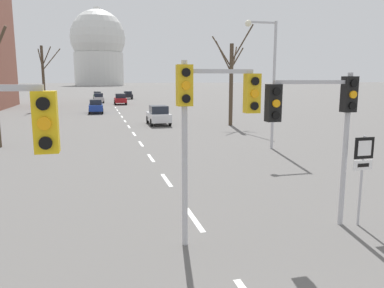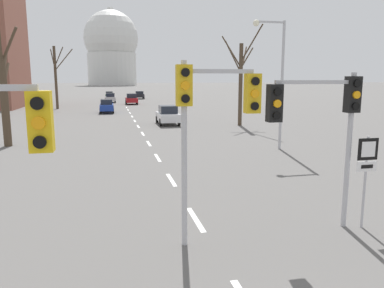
{
  "view_description": "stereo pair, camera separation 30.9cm",
  "coord_description": "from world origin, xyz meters",
  "px_view_note": "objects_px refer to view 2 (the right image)",
  "views": [
    {
      "loc": [
        -2.67,
        -2.12,
        4.11
      ],
      "look_at": [
        -0.41,
        6.74,
        2.52
      ],
      "focal_mm": 35.0,
      "sensor_mm": 36.0,
      "label": 1
    },
    {
      "loc": [
        -2.37,
        -2.19,
        4.11
      ],
      "look_at": [
        -0.41,
        6.74,
        2.52
      ],
      "focal_mm": 35.0,
      "sensor_mm": 36.0,
      "label": 2
    }
  ],
  "objects_px": {
    "traffic_signal_centre_tall": "(209,108)",
    "route_sign_post": "(366,166)",
    "sedan_near_left": "(110,98)",
    "sedan_distant_centre": "(132,99)",
    "sedan_far_right": "(107,106)",
    "sedan_near_right": "(139,95)",
    "traffic_signal_near_right": "(324,112)",
    "sedan_mid_centre": "(168,115)",
    "street_lamp_right": "(276,71)",
    "sedan_far_left": "(109,95)"
  },
  "relations": [
    {
      "from": "traffic_signal_centre_tall",
      "to": "route_sign_post",
      "type": "height_order",
      "value": "traffic_signal_centre_tall"
    },
    {
      "from": "sedan_near_left",
      "to": "sedan_distant_centre",
      "type": "bearing_deg",
      "value": -59.22
    },
    {
      "from": "traffic_signal_centre_tall",
      "to": "sedan_far_right",
      "type": "distance_m",
      "value": 38.7
    },
    {
      "from": "route_sign_post",
      "to": "sedan_near_right",
      "type": "xyz_separation_m",
      "value": [
        -0.71,
        70.27,
        -0.94
      ]
    },
    {
      "from": "traffic_signal_near_right",
      "to": "sedan_mid_centre",
      "type": "bearing_deg",
      "value": 90.93
    },
    {
      "from": "sedan_near_left",
      "to": "sedan_far_right",
      "type": "bearing_deg",
      "value": -91.47
    },
    {
      "from": "sedan_distant_centre",
      "to": "sedan_near_right",
      "type": "bearing_deg",
      "value": 81.3
    },
    {
      "from": "street_lamp_right",
      "to": "sedan_near_left",
      "type": "height_order",
      "value": "street_lamp_right"
    },
    {
      "from": "sedan_far_left",
      "to": "sedan_far_right",
      "type": "xyz_separation_m",
      "value": [
        -0.36,
        -32.45,
        0.04
      ]
    },
    {
      "from": "sedan_near_right",
      "to": "sedan_distant_centre",
      "type": "height_order",
      "value": "sedan_distant_centre"
    },
    {
      "from": "traffic_signal_centre_tall",
      "to": "sedan_mid_centre",
      "type": "bearing_deg",
      "value": 83.6
    },
    {
      "from": "sedan_far_left",
      "to": "sedan_far_right",
      "type": "height_order",
      "value": "sedan_far_right"
    },
    {
      "from": "sedan_mid_centre",
      "to": "sedan_far_right",
      "type": "xyz_separation_m",
      "value": [
        -5.5,
        13.56,
        -0.03
      ]
    },
    {
      "from": "traffic_signal_centre_tall",
      "to": "street_lamp_right",
      "type": "distance_m",
      "value": 13.6
    },
    {
      "from": "sedan_near_left",
      "to": "sedan_far_left",
      "type": "height_order",
      "value": "sedan_near_left"
    },
    {
      "from": "route_sign_post",
      "to": "sedan_mid_centre",
      "type": "distance_m",
      "value": 25.01
    },
    {
      "from": "traffic_signal_near_right",
      "to": "street_lamp_right",
      "type": "xyz_separation_m",
      "value": [
        3.87,
        11.35,
        1.31
      ]
    },
    {
      "from": "sedan_mid_centre",
      "to": "sedan_far_left",
      "type": "height_order",
      "value": "sedan_mid_centre"
    },
    {
      "from": "street_lamp_right",
      "to": "sedan_near_left",
      "type": "xyz_separation_m",
      "value": [
        -9.24,
        47.54,
        -3.72
      ]
    },
    {
      "from": "sedan_distant_centre",
      "to": "traffic_signal_centre_tall",
      "type": "bearing_deg",
      "value": -91.27
    },
    {
      "from": "street_lamp_right",
      "to": "sedan_mid_centre",
      "type": "relative_size",
      "value": 1.84
    },
    {
      "from": "sedan_far_right",
      "to": "route_sign_post",
      "type": "bearing_deg",
      "value": -79.46
    },
    {
      "from": "sedan_near_left",
      "to": "sedan_near_right",
      "type": "bearing_deg",
      "value": 62.05
    },
    {
      "from": "sedan_near_left",
      "to": "route_sign_post",
      "type": "bearing_deg",
      "value": -83.59
    },
    {
      "from": "sedan_far_left",
      "to": "sedan_distant_centre",
      "type": "xyz_separation_m",
      "value": [
        3.53,
        -17.5,
        0.09
      ]
    },
    {
      "from": "sedan_near_left",
      "to": "sedan_distant_centre",
      "type": "xyz_separation_m",
      "value": [
        3.36,
        -5.64,
        0.04
      ]
    },
    {
      "from": "sedan_far_right",
      "to": "traffic_signal_centre_tall",
      "type": "bearing_deg",
      "value": -85.99
    },
    {
      "from": "traffic_signal_centre_tall",
      "to": "sedan_near_left",
      "type": "bearing_deg",
      "value": 92.11
    },
    {
      "from": "traffic_signal_centre_tall",
      "to": "sedan_near_right",
      "type": "bearing_deg",
      "value": 86.94
    },
    {
      "from": "traffic_signal_near_right",
      "to": "sedan_near_right",
      "type": "bearing_deg",
      "value": 89.54
    },
    {
      "from": "traffic_signal_centre_tall",
      "to": "sedan_far_left",
      "type": "relative_size",
      "value": 1.12
    },
    {
      "from": "sedan_near_right",
      "to": "sedan_mid_centre",
      "type": "xyz_separation_m",
      "value": [
        -0.96,
        -45.33,
        0.04
      ]
    },
    {
      "from": "sedan_mid_centre",
      "to": "sedan_distant_centre",
      "type": "xyz_separation_m",
      "value": [
        -1.61,
        28.52,
        0.01
      ]
    },
    {
      "from": "sedan_far_right",
      "to": "traffic_signal_near_right",
      "type": "bearing_deg",
      "value": -81.24
    },
    {
      "from": "traffic_signal_near_right",
      "to": "sedan_mid_centre",
      "type": "height_order",
      "value": "traffic_signal_near_right"
    },
    {
      "from": "sedan_mid_centre",
      "to": "sedan_distant_centre",
      "type": "bearing_deg",
      "value": 93.23
    },
    {
      "from": "sedan_mid_centre",
      "to": "sedan_far_right",
      "type": "distance_m",
      "value": 14.64
    },
    {
      "from": "traffic_signal_centre_tall",
      "to": "sedan_near_left",
      "type": "relative_size",
      "value": 1.11
    },
    {
      "from": "route_sign_post",
      "to": "sedan_distant_centre",
      "type": "height_order",
      "value": "route_sign_post"
    },
    {
      "from": "traffic_signal_centre_tall",
      "to": "street_lamp_right",
      "type": "xyz_separation_m",
      "value": [
        7.07,
        11.56,
        1.12
      ]
    },
    {
      "from": "traffic_signal_centre_tall",
      "to": "traffic_signal_near_right",
      "type": "bearing_deg",
      "value": 3.79
    },
    {
      "from": "sedan_near_right",
      "to": "sedan_far_left",
      "type": "distance_m",
      "value": 6.14
    },
    {
      "from": "sedan_distant_centre",
      "to": "street_lamp_right",
      "type": "bearing_deg",
      "value": -82.01
    },
    {
      "from": "traffic_signal_near_right",
      "to": "sedan_mid_centre",
      "type": "relative_size",
      "value": 1.07
    },
    {
      "from": "street_lamp_right",
      "to": "sedan_mid_centre",
      "type": "distance_m",
      "value": 14.53
    },
    {
      "from": "sedan_far_left",
      "to": "sedan_distant_centre",
      "type": "distance_m",
      "value": 17.85
    },
    {
      "from": "street_lamp_right",
      "to": "sedan_near_left",
      "type": "distance_m",
      "value": 48.58
    },
    {
      "from": "sedan_near_left",
      "to": "traffic_signal_centre_tall",
      "type": "bearing_deg",
      "value": -87.89
    },
    {
      "from": "traffic_signal_near_right",
      "to": "sedan_near_left",
      "type": "height_order",
      "value": "traffic_signal_near_right"
    },
    {
      "from": "traffic_signal_near_right",
      "to": "sedan_far_left",
      "type": "relative_size",
      "value": 1.06
    }
  ]
}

